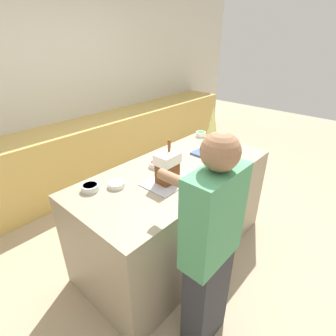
{
  "coord_description": "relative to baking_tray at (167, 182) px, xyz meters",
  "views": [
    {
      "loc": [
        -1.54,
        -1.29,
        1.96
      ],
      "look_at": [
        -0.1,
        0.0,
        0.96
      ],
      "focal_mm": 28.0,
      "sensor_mm": 36.0,
      "label": 1
    }
  ],
  "objects": [
    {
      "name": "ground_plane",
      "position": [
        0.21,
        0.09,
        -0.91
      ],
      "size": [
        12.0,
        12.0,
        0.0
      ],
      "primitive_type": "plane",
      "color": "tan"
    },
    {
      "name": "candy_bowl_center_rear",
      "position": [
        -0.48,
        0.35,
        0.02
      ],
      "size": [
        0.13,
        0.13,
        0.05
      ],
      "color": "silver",
      "rests_on": "kitchen_island"
    },
    {
      "name": "person",
      "position": [
        -0.3,
        -0.61,
        -0.1
      ],
      "size": [
        0.41,
        0.51,
        1.55
      ],
      "color": "#333338",
      "rests_on": "ground_plane"
    },
    {
      "name": "gingerbread_house",
      "position": [
        0.0,
        0.0,
        0.13
      ],
      "size": [
        0.18,
        0.14,
        0.34
      ],
      "color": "brown",
      "rests_on": "baking_tray"
    },
    {
      "name": "wall_back",
      "position": [
        0.21,
        2.22,
        0.39
      ],
      "size": [
        8.0,
        0.05,
        2.6
      ],
      "color": "beige",
      "rests_on": "ground_plane"
    },
    {
      "name": "candy_bowl_front_corner",
      "position": [
        -0.31,
        0.25,
        0.02
      ],
      "size": [
        0.13,
        0.13,
        0.04
      ],
      "color": "white",
      "rests_on": "kitchen_island"
    },
    {
      "name": "kitchen_island",
      "position": [
        0.21,
        0.09,
        -0.46
      ],
      "size": [
        1.86,
        0.88,
        0.9
      ],
      "color": "gray",
      "rests_on": "ground_plane"
    },
    {
      "name": "candy_bowl_far_right",
      "position": [
        0.15,
        0.26,
        0.02
      ],
      "size": [
        0.14,
        0.14,
        0.04
      ],
      "color": "white",
      "rests_on": "kitchen_island"
    },
    {
      "name": "back_cabinet_block",
      "position": [
        0.21,
        1.89,
        -0.46
      ],
      "size": [
        6.0,
        0.6,
        0.88
      ],
      "color": "tan",
      "rests_on": "ground_plane"
    },
    {
      "name": "candy_bowl_beside_tree",
      "position": [
        1.03,
        0.41,
        0.03
      ],
      "size": [
        0.11,
        0.11,
        0.05
      ],
      "color": "white",
      "rests_on": "kitchen_island"
    },
    {
      "name": "cookbook",
      "position": [
        0.65,
        0.13,
        0.01
      ],
      "size": [
        0.2,
        0.14,
        0.02
      ],
      "color": "#3F598C",
      "rests_on": "kitchen_island"
    },
    {
      "name": "baking_tray",
      "position": [
        0.0,
        0.0,
        0.0
      ],
      "size": [
        0.37,
        0.28,
        0.01
      ],
      "color": "#B2B2BC",
      "rests_on": "kitchen_island"
    },
    {
      "name": "decorative_tree",
      "position": [
        0.89,
        0.18,
        0.2
      ],
      "size": [
        0.15,
        0.15,
        0.41
      ],
      "color": "#DBD675",
      "rests_on": "kitchen_island"
    }
  ]
}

